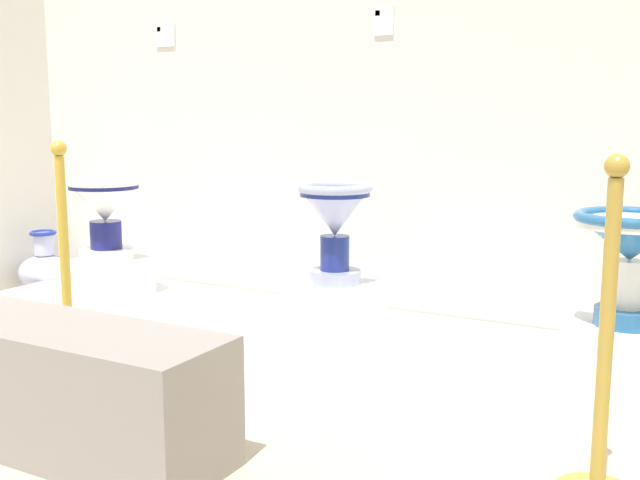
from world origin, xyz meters
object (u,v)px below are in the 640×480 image
(antique_toilet_tall_cobalt, at_px, (335,216))
(decorative_vase_spare, at_px, (45,269))
(plinth_block_tall_cobalt, at_px, (335,305))
(plinth_block_rightmost, at_px, (623,347))
(antique_toilet_rightmost, at_px, (630,242))
(stanchion_post_near_left, at_px, (67,300))
(stanchion_post_near_right, at_px, (603,392))
(antique_toilet_central_ornate, at_px, (105,205))
(info_placard_second, at_px, (384,21))
(plinth_block_central_ornate, at_px, (108,278))
(museum_bench, at_px, (71,389))
(info_placard_first, at_px, (165,35))

(antique_toilet_tall_cobalt, bearing_deg, decorative_vase_spare, 176.20)
(plinth_block_tall_cobalt, bearing_deg, plinth_block_rightmost, 0.13)
(antique_toilet_rightmost, xyz_separation_m, stanchion_post_near_left, (-2.04, -0.77, -0.29))
(stanchion_post_near_left, height_order, stanchion_post_near_right, same)
(antique_toilet_central_ornate, xyz_separation_m, plinth_block_rightmost, (2.49, 0.08, -0.40))
(plinth_block_tall_cobalt, bearing_deg, info_placard_second, 84.90)
(info_placard_second, xyz_separation_m, decorative_vase_spare, (-2.03, -0.28, -1.32))
(decorative_vase_spare, bearing_deg, antique_toilet_central_ornate, -16.56)
(antique_toilet_rightmost, bearing_deg, stanchion_post_near_right, -86.82)
(info_placard_second, height_order, decorative_vase_spare, info_placard_second)
(antique_toilet_rightmost, relative_size, info_placard_second, 3.32)
(antique_toilet_tall_cobalt, relative_size, info_placard_second, 3.49)
(plinth_block_central_ornate, relative_size, museum_bench, 0.34)
(decorative_vase_spare, bearing_deg, info_placard_first, 21.03)
(stanchion_post_near_right, height_order, museum_bench, stanchion_post_near_right)
(antique_toilet_central_ornate, distance_m, info_placard_first, 1.01)
(plinth_block_rightmost, bearing_deg, antique_toilet_tall_cobalt, -179.87)
(info_placard_first, xyz_separation_m, stanchion_post_near_right, (2.52, -1.27, -1.16))
(info_placard_first, relative_size, museum_bench, 0.12)
(plinth_block_central_ornate, height_order, stanchion_post_near_left, stanchion_post_near_left)
(plinth_block_central_ornate, bearing_deg, info_placard_second, 20.33)
(antique_toilet_rightmost, relative_size, decorative_vase_spare, 1.14)
(antique_toilet_central_ornate, distance_m, museum_bench, 1.68)
(info_placard_second, bearing_deg, plinth_block_tall_cobalt, -95.10)
(antique_toilet_rightmost, height_order, info_placard_first, info_placard_first)
(plinth_block_tall_cobalt, xyz_separation_m, stanchion_post_near_left, (-0.83, -0.77, 0.09))
(plinth_block_central_ornate, xyz_separation_m, antique_toilet_central_ornate, (0.00, 0.00, 0.38))
(plinth_block_rightmost, height_order, info_placard_first, info_placard_first)
(antique_toilet_tall_cobalt, xyz_separation_m, stanchion_post_near_left, (-0.83, -0.77, -0.31))
(plinth_block_central_ornate, relative_size, stanchion_post_near_left, 0.39)
(info_placard_first, bearing_deg, stanchion_post_near_left, -69.85)
(plinth_block_tall_cobalt, height_order, stanchion_post_near_right, stanchion_post_near_right)
(info_placard_first, bearing_deg, info_placard_second, -0.00)
(stanchion_post_near_left, bearing_deg, info_placard_first, 110.15)
(plinth_block_central_ornate, xyz_separation_m, antique_toilet_tall_cobalt, (1.29, 0.08, 0.40))
(info_placard_second, distance_m, stanchion_post_near_left, 1.88)
(plinth_block_central_ornate, xyz_separation_m, info_placard_second, (1.32, 0.49, 1.26))
(info_placard_second, height_order, museum_bench, info_placard_second)
(info_placard_second, bearing_deg, decorative_vase_spare, -172.16)
(antique_toilet_tall_cobalt, distance_m, antique_toilet_rightmost, 1.21)
(plinth_block_tall_cobalt, xyz_separation_m, antique_toilet_tall_cobalt, (0.00, 0.00, 0.40))
(antique_toilet_rightmost, distance_m, stanchion_post_near_left, 2.20)
(plinth_block_tall_cobalt, bearing_deg, antique_toilet_central_ornate, -176.53)
(plinth_block_tall_cobalt, relative_size, info_placard_first, 2.72)
(info_placard_first, bearing_deg, antique_toilet_tall_cobalt, -18.03)
(plinth_block_rightmost, xyz_separation_m, stanchion_post_near_right, (0.05, -0.86, 0.12))
(antique_toilet_tall_cobalt, relative_size, info_placard_first, 3.40)
(antique_toilet_central_ornate, relative_size, antique_toilet_tall_cobalt, 0.94)
(antique_toilet_rightmost, bearing_deg, plinth_block_central_ornate, -178.15)
(plinth_block_tall_cobalt, distance_m, antique_toilet_tall_cobalt, 0.40)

